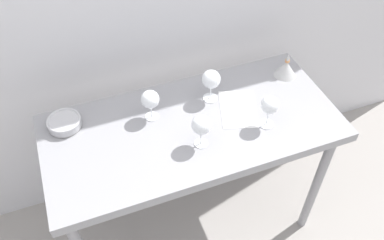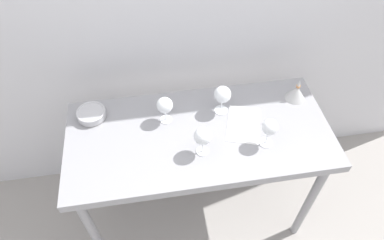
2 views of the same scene
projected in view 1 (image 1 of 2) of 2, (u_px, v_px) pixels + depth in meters
ground_plane at (192, 220)px, 2.55m from camera, size 6.00×6.00×0.00m
steel_counter at (193, 139)px, 1.97m from camera, size 1.40×0.65×0.90m
wine_glass_near_right at (270, 106)px, 1.81m from camera, size 0.08×0.08×0.17m
wine_glass_far_left at (150, 100)px, 1.85m from camera, size 0.09×0.09×0.16m
wine_glass_far_right at (211, 80)px, 1.93m from camera, size 0.09×0.09×0.17m
wine_glass_near_center at (201, 125)px, 1.73m from camera, size 0.09×0.09×0.17m
tasting_sheet_upper at (238, 109)px, 1.97m from camera, size 0.24×0.30×0.00m
tasting_bowl at (64, 123)px, 1.87m from camera, size 0.16×0.16×0.05m
decanter_funnel at (286, 68)px, 2.12m from camera, size 0.12×0.12×0.14m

